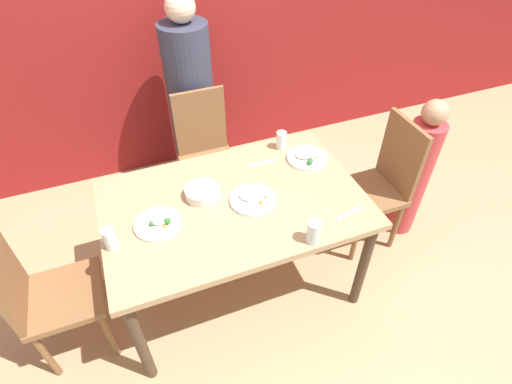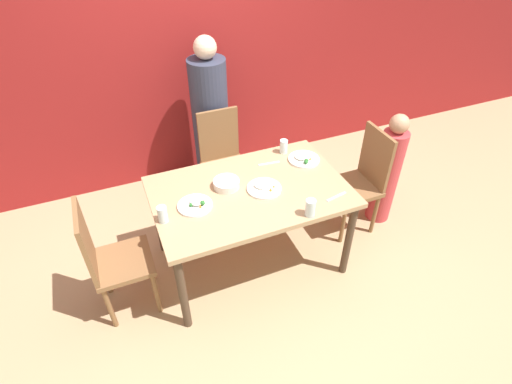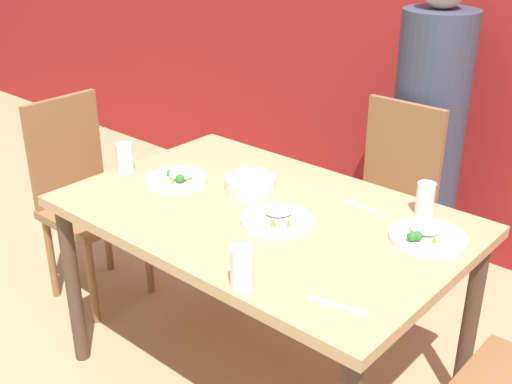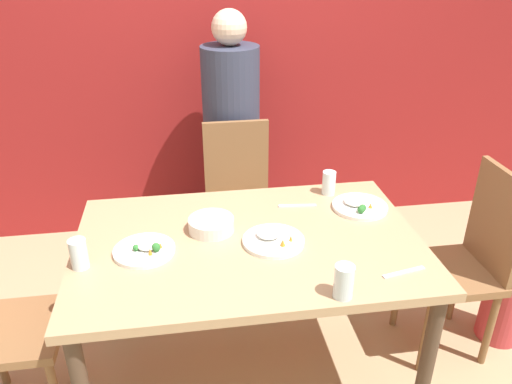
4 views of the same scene
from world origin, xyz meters
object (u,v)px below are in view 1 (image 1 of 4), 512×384
Objects in this scene: chair_adult_spot at (207,152)px; glass_water_tall at (281,140)px; chair_child_spot at (381,182)px; bowl_curry at (203,192)px; person_child at (414,174)px; plate_rice_adult at (252,199)px; person_adult at (192,108)px.

chair_adult_spot reaches higher than glass_water_tall.
chair_child_spot is 4.93× the size of bowl_curry.
bowl_curry is at bearing 178.28° from person_child.
chair_adult_spot is at bearing 131.29° from glass_water_tall.
chair_adult_spot is 3.76× the size of plate_rice_adult.
plate_rice_adult is (-0.97, -0.09, 0.26)m from chair_child_spot.
person_adult is at bearing 139.61° from person_child.
chair_adult_spot is at bearing 149.57° from person_child.
person_child is at bearing -30.43° from chair_adult_spot.
person_child is 9.24× the size of glass_water_tall.
chair_child_spot is 0.63× the size of person_adult.
glass_water_tall reaches higher than bowl_curry.
bowl_curry is (-1.22, 0.04, 0.28)m from chair_child_spot.
person_child reaches higher than plate_rice_adult.
plate_rice_adult is (0.04, -1.19, 0.07)m from person_adult.
bowl_curry is 0.28m from plate_rice_adult.
chair_child_spot is 8.25× the size of glass_water_tall.
person_child is at bearing 90.00° from chair_child_spot.
person_adult reaches higher than bowl_curry.
person_child is 4.21× the size of plate_rice_adult.
chair_adult_spot reaches higher than bowl_curry.
bowl_curry is at bearing -105.97° from chair_adult_spot.
bowl_curry reaches higher than plate_rice_adult.
chair_adult_spot is 1.26m from chair_child_spot.
person_adult reaches higher than person_child.
chair_adult_spot is 0.89× the size of person_child.
glass_water_tall is at bearing 48.28° from plate_rice_adult.
person_adult is 0.89m from glass_water_tall.
person_adult reaches higher than chair_adult_spot.
chair_child_spot is (1.01, -0.76, 0.00)m from chair_adult_spot.
glass_water_tall is (0.40, -0.79, 0.11)m from person_adult.
plate_rice_adult is (0.25, -0.13, -0.02)m from bowl_curry.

